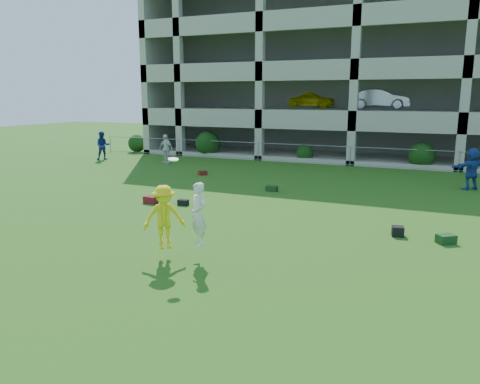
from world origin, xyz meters
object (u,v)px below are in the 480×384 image
at_px(bystander_a, 103,146).
at_px(bystander_d, 472,169).
at_px(bystander_b, 166,149).
at_px(parking_garage, 376,70).
at_px(frisbee_contest, 173,216).
at_px(crate_d, 398,231).

height_order(bystander_a, bystander_d, bystander_d).
bearing_deg(bystander_a, bystander_b, -36.70).
bearing_deg(bystander_a, parking_garage, -1.16).
xyz_separation_m(frisbee_contest, parking_garage, (1.13, 27.13, 4.86)).
bearing_deg(parking_garage, frisbee_contest, -92.39).
height_order(bystander_d, parking_garage, parking_garage).
bearing_deg(parking_garage, bystander_a, -141.24).
bearing_deg(bystander_b, bystander_a, -167.22).
xyz_separation_m(bystander_b, parking_garage, (10.82, 12.22, 5.10)).
height_order(bystander_a, frisbee_contest, frisbee_contest).
xyz_separation_m(bystander_a, bystander_b, (4.72, 0.27, -0.02)).
distance_m(bystander_d, frisbee_contest, 15.29).
relative_size(bystander_b, crate_d, 5.21).
distance_m(bystander_a, bystander_d, 21.99).
relative_size(bystander_a, bystander_b, 1.02).
height_order(bystander_a, bystander_b, bystander_a).
relative_size(bystander_b, bystander_d, 0.95).
bearing_deg(frisbee_contest, bystander_b, 123.01).
relative_size(crate_d, frisbee_contest, 0.15).
bearing_deg(crate_d, bystander_b, 145.00).
height_order(bystander_b, parking_garage, parking_garage).
bearing_deg(frisbee_contest, bystander_a, 134.54).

